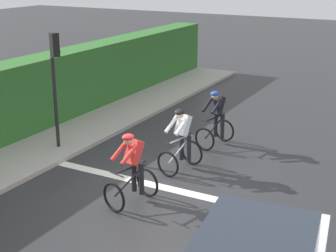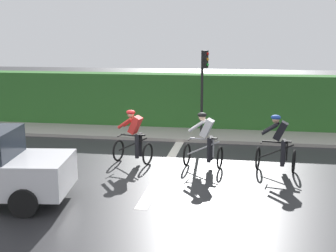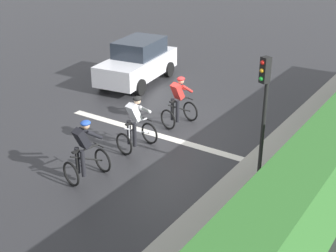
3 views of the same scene
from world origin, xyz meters
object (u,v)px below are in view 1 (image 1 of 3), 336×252
traffic_light_near_crossing (55,74)px  cyclist_second (181,141)px  cyclist_mid (132,170)px  cyclist_lead (216,119)px

traffic_light_near_crossing → cyclist_second: bearing=5.8°
cyclist_mid → traffic_light_near_crossing: size_ratio=0.50×
cyclist_mid → cyclist_second: bearing=87.4°
cyclist_mid → cyclist_lead: bearing=88.0°
cyclist_second → cyclist_mid: (-0.10, -2.19, 0.00)m
cyclist_lead → cyclist_second: same height
cyclist_lead → cyclist_second: 2.11m
cyclist_second → cyclist_mid: size_ratio=1.00×
cyclist_lead → traffic_light_near_crossing: 4.73m
cyclist_lead → cyclist_mid: size_ratio=1.00×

